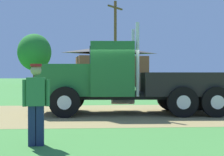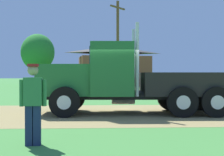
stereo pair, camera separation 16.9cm
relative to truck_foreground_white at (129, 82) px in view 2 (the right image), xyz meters
name	(u,v)px [view 2 (the right image)]	position (x,y,z in m)	size (l,w,h in m)	color
ground_plane	(110,114)	(-0.78, 0.00, -1.29)	(200.00, 200.00, 0.00)	#42843A
dirt_track	(110,113)	(-0.78, 0.00, -1.29)	(120.00, 6.68, 0.01)	#92804E
truck_foreground_white	(129,82)	(0.00, 0.00, 0.00)	(7.93, 2.85, 3.53)	black
visitor_standing_near	(33,101)	(-2.72, -5.45, -0.29)	(0.60, 0.29, 1.83)	#33723F
shed_building	(114,66)	(0.96, 30.89, 1.38)	(10.60, 7.53, 5.57)	brown
utility_pole_far	(118,43)	(0.56, 16.06, 3.13)	(1.50, 1.79, 8.34)	brown
tree_mid	(38,52)	(-9.81, 31.80, 3.37)	(4.71, 4.71, 7.27)	#513823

